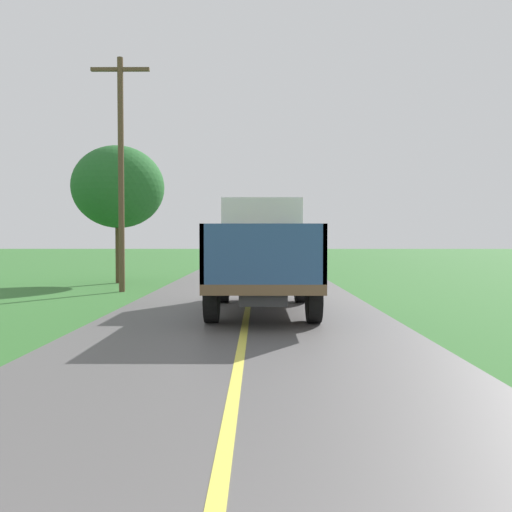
{
  "coord_description": "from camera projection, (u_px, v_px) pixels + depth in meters",
  "views": [
    {
      "loc": [
        0.28,
        0.09,
        1.79
      ],
      "look_at": [
        0.21,
        12.1,
        1.4
      ],
      "focal_mm": 35.22,
      "sensor_mm": 36.0,
      "label": 1
    }
  ],
  "objects": [
    {
      "name": "banana_truck_near",
      "position": [
        262.0,
        252.0,
        12.7
      ],
      "size": [
        2.38,
        5.82,
        2.8
      ],
      "color": "#2D2D30",
      "rests_on": "road_surface"
    },
    {
      "name": "roadside_tree_mid_right",
      "position": [
        118.0,
        187.0,
        20.7
      ],
      "size": [
        3.75,
        3.75,
        5.65
      ],
      "color": "#4C3823",
      "rests_on": "ground"
    },
    {
      "name": "utility_pole_roadside",
      "position": [
        121.0,
        167.0,
        17.14
      ],
      "size": [
        1.99,
        0.2,
        7.98
      ],
      "color": "brown",
      "rests_on": "ground"
    }
  ]
}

